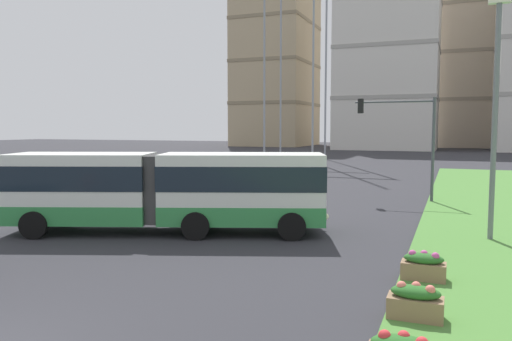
{
  "coord_description": "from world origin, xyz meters",
  "views": [
    {
      "loc": [
        7.77,
        -5.7,
        3.96
      ],
      "look_at": [
        0.17,
        13.29,
        2.2
      ],
      "focal_mm": 34.85,
      "sensor_mm": 36.0,
      "label": 1
    }
  ],
  "objects_px": {
    "flower_planter_2": "(424,266)",
    "traffic_light_far_right": "(405,129)",
    "apartment_tower_west": "(277,25)",
    "flower_planter_1": "(415,302)",
    "articulated_bus": "(167,189)",
    "apartment_tower_westcentre": "(388,52)",
    "apartment_tower_centre": "(484,57)",
    "car_maroon_sedan": "(186,186)",
    "streetlight_median": "(495,109)"
  },
  "relations": [
    {
      "from": "car_maroon_sedan",
      "to": "apartment_tower_centre",
      "type": "relative_size",
      "value": 0.12
    },
    {
      "from": "flower_planter_1",
      "to": "streetlight_median",
      "type": "relative_size",
      "value": 0.13
    },
    {
      "from": "car_maroon_sedan",
      "to": "traffic_light_far_right",
      "type": "bearing_deg",
      "value": 18.11
    },
    {
      "from": "articulated_bus",
      "to": "apartment_tower_westcentre",
      "type": "bearing_deg",
      "value": 91.38
    },
    {
      "from": "car_maroon_sedan",
      "to": "traffic_light_far_right",
      "type": "relative_size",
      "value": 0.82
    },
    {
      "from": "flower_planter_2",
      "to": "streetlight_median",
      "type": "distance_m",
      "value": 7.37
    },
    {
      "from": "flower_planter_2",
      "to": "streetlight_median",
      "type": "xyz_separation_m",
      "value": [
        1.9,
        5.77,
        4.18
      ]
    },
    {
      "from": "apartment_tower_westcentre",
      "to": "apartment_tower_centre",
      "type": "bearing_deg",
      "value": 48.81
    },
    {
      "from": "flower_planter_1",
      "to": "apartment_tower_centre",
      "type": "height_order",
      "value": "apartment_tower_centre"
    },
    {
      "from": "traffic_light_far_right",
      "to": "apartment_tower_westcentre",
      "type": "xyz_separation_m",
      "value": [
        -9.44,
        67.68,
        14.08
      ]
    },
    {
      "from": "flower_planter_2",
      "to": "articulated_bus",
      "type": "bearing_deg",
      "value": 163.15
    },
    {
      "from": "articulated_bus",
      "to": "apartment_tower_centre",
      "type": "relative_size",
      "value": 0.32
    },
    {
      "from": "flower_planter_2",
      "to": "apartment_tower_centre",
      "type": "bearing_deg",
      "value": 86.78
    },
    {
      "from": "streetlight_median",
      "to": "apartment_tower_west",
      "type": "height_order",
      "value": "apartment_tower_west"
    },
    {
      "from": "flower_planter_1",
      "to": "apartment_tower_centre",
      "type": "xyz_separation_m",
      "value": [
        5.72,
        104.46,
        18.16
      ]
    },
    {
      "from": "flower_planter_1",
      "to": "traffic_light_far_right",
      "type": "bearing_deg",
      "value": 96.05
    },
    {
      "from": "car_maroon_sedan",
      "to": "apartment_tower_westcentre",
      "type": "distance_m",
      "value": 73.45
    },
    {
      "from": "streetlight_median",
      "to": "apartment_tower_west",
      "type": "distance_m",
      "value": 98.73
    },
    {
      "from": "flower_planter_2",
      "to": "flower_planter_1",
      "type": "bearing_deg",
      "value": -90.0
    },
    {
      "from": "flower_planter_1",
      "to": "traffic_light_far_right",
      "type": "height_order",
      "value": "traffic_light_far_right"
    },
    {
      "from": "apartment_tower_west",
      "to": "apartment_tower_westcentre",
      "type": "bearing_deg",
      "value": -23.95
    },
    {
      "from": "streetlight_median",
      "to": "apartment_tower_westcentre",
      "type": "height_order",
      "value": "apartment_tower_westcentre"
    },
    {
      "from": "flower_planter_1",
      "to": "apartment_tower_centre",
      "type": "distance_m",
      "value": 106.18
    },
    {
      "from": "apartment_tower_west",
      "to": "apartment_tower_centre",
      "type": "distance_m",
      "value": 44.36
    },
    {
      "from": "articulated_bus",
      "to": "traffic_light_far_right",
      "type": "distance_m",
      "value": 14.08
    },
    {
      "from": "traffic_light_far_right",
      "to": "apartment_tower_west",
      "type": "xyz_separation_m",
      "value": [
        -35.29,
        79.16,
        22.95
      ]
    },
    {
      "from": "articulated_bus",
      "to": "streetlight_median",
      "type": "height_order",
      "value": "streetlight_median"
    },
    {
      "from": "apartment_tower_westcentre",
      "to": "flower_planter_1",
      "type": "bearing_deg",
      "value": -82.44
    },
    {
      "from": "car_maroon_sedan",
      "to": "apartment_tower_westcentre",
      "type": "height_order",
      "value": "apartment_tower_westcentre"
    },
    {
      "from": "flower_planter_2",
      "to": "apartment_tower_west",
      "type": "relative_size",
      "value": 0.02
    },
    {
      "from": "traffic_light_far_right",
      "to": "apartment_tower_westcentre",
      "type": "distance_m",
      "value": 69.77
    },
    {
      "from": "car_maroon_sedan",
      "to": "streetlight_median",
      "type": "xyz_separation_m",
      "value": [
        15.07,
        -5.05,
        3.86
      ]
    },
    {
      "from": "apartment_tower_west",
      "to": "flower_planter_1",
      "type": "bearing_deg",
      "value": -68.96
    },
    {
      "from": "traffic_light_far_right",
      "to": "car_maroon_sedan",
      "type": "bearing_deg",
      "value": -161.89
    },
    {
      "from": "flower_planter_1",
      "to": "traffic_light_far_right",
      "type": "distance_m",
      "value": 17.78
    },
    {
      "from": "flower_planter_1",
      "to": "articulated_bus",
      "type": "bearing_deg",
      "value": 148.89
    },
    {
      "from": "apartment_tower_westcentre",
      "to": "apartment_tower_centre",
      "type": "relative_size",
      "value": 0.97
    },
    {
      "from": "articulated_bus",
      "to": "flower_planter_1",
      "type": "relative_size",
      "value": 10.81
    },
    {
      "from": "traffic_light_far_right",
      "to": "flower_planter_1",
      "type": "bearing_deg",
      "value": -83.95
    },
    {
      "from": "streetlight_median",
      "to": "traffic_light_far_right",
      "type": "bearing_deg",
      "value": 113.11
    },
    {
      "from": "flower_planter_1",
      "to": "apartment_tower_west",
      "type": "height_order",
      "value": "apartment_tower_west"
    },
    {
      "from": "car_maroon_sedan",
      "to": "apartment_tower_west",
      "type": "height_order",
      "value": "apartment_tower_west"
    },
    {
      "from": "flower_planter_1",
      "to": "apartment_tower_west",
      "type": "xyz_separation_m",
      "value": [
        -37.13,
        96.51,
        26.4
      ]
    },
    {
      "from": "flower_planter_2",
      "to": "apartment_tower_westcentre",
      "type": "relative_size",
      "value": 0.03
    },
    {
      "from": "car_maroon_sedan",
      "to": "apartment_tower_west",
      "type": "distance_m",
      "value": 90.12
    },
    {
      "from": "streetlight_median",
      "to": "apartment_tower_west",
      "type": "relative_size",
      "value": 0.16
    },
    {
      "from": "traffic_light_far_right",
      "to": "apartment_tower_westcentre",
      "type": "bearing_deg",
      "value": 97.94
    },
    {
      "from": "apartment_tower_westcentre",
      "to": "apartment_tower_centre",
      "type": "distance_m",
      "value": 25.83
    },
    {
      "from": "apartment_tower_westcentre",
      "to": "apartment_tower_centre",
      "type": "xyz_separation_m",
      "value": [
        17.01,
        19.43,
        0.63
      ]
    },
    {
      "from": "flower_planter_2",
      "to": "traffic_light_far_right",
      "type": "xyz_separation_m",
      "value": [
        -1.84,
        14.53,
        3.46
      ]
    }
  ]
}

